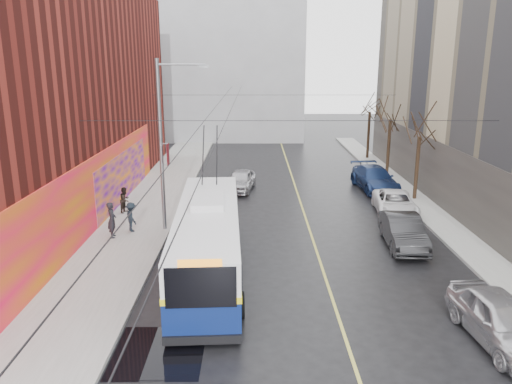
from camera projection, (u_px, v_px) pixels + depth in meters
ground at (298, 328)px, 17.16m from camera, size 140.00×140.00×0.00m
sidewalk_left at (141, 218)px, 28.70m from camera, size 4.00×60.00×0.15m
sidewalk_right at (436, 218)px, 28.78m from camera, size 2.00×60.00×0.15m
lane_line at (303, 209)px, 30.70m from camera, size 0.12×50.00×0.01m
building_left at (4, 94)px, 28.81m from camera, size 12.11×36.00×14.00m
building_far at (215, 59)px, 58.29m from camera, size 20.50×12.10×18.00m
streetlight_pole at (164, 142)px, 25.55m from camera, size 2.65×0.60×9.00m
catenary_wires at (237, 106)px, 29.81m from camera, size 18.00×60.00×0.22m
tree_near at (421, 124)px, 31.39m from camera, size 3.20×3.20×6.40m
tree_mid at (391, 109)px, 38.08m from camera, size 3.20×3.20×6.68m
tree_far at (370, 103)px, 44.87m from camera, size 3.20×3.20×6.57m
puddle at (159, 352)px, 15.72m from camera, size 2.83×3.04×0.01m
pigeons_flying at (224, 99)px, 24.71m from camera, size 2.35×2.27×1.82m
trolleybus at (208, 239)px, 21.11m from camera, size 3.24×12.01×5.64m
parked_car_a at (501, 320)px, 16.11m from camera, size 2.28×4.83×1.60m
parked_car_b at (403, 231)px, 24.47m from camera, size 1.94×4.79×1.55m
parked_car_c at (395, 203)px, 29.60m from camera, size 2.74×5.08×1.35m
parked_car_d at (375, 179)px, 35.11m from camera, size 2.82×5.81×1.63m
following_car at (241, 180)px, 35.06m from camera, size 2.37×4.48×1.45m
pedestrian_a at (112, 220)px, 25.24m from camera, size 0.58×0.75×1.84m
pedestrian_b at (125, 200)px, 29.42m from camera, size 0.75×0.87×1.53m
pedestrian_c at (131, 217)px, 26.16m from camera, size 1.02×1.17×1.57m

